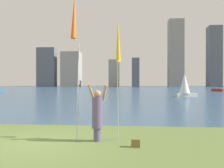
{
  "coord_description": "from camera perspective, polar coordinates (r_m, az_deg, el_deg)",
  "views": [
    {
      "loc": [
        2.95,
        -6.81,
        1.84
      ],
      "look_at": [
        1.68,
        7.84,
        1.73
      ],
      "focal_mm": 37.59,
      "sensor_mm": 36.0,
      "label": 1
    }
  ],
  "objects": [
    {
      "name": "skyline_tower_5",
      "position": [
        105.12,
        23.59,
        6.12
      ],
      "size": [
        5.08,
        5.2,
        24.73
      ],
      "color": "#565B66",
      "rests_on": "ground"
    },
    {
      "name": "skyline_tower_2",
      "position": [
        99.22,
        0.53,
        2.64
      ],
      "size": [
        4.46,
        3.6,
        11.39
      ],
      "color": "gray",
      "rests_on": "ground"
    },
    {
      "name": "skyline_tower_3",
      "position": [
        96.0,
        5.74,
        2.79
      ],
      "size": [
        3.02,
        5.67,
        11.64
      ],
      "color": "#565B66",
      "rests_on": "ground"
    },
    {
      "name": "sailboat_6",
      "position": [
        30.85,
        17.29,
        -0.42
      ],
      "size": [
        2.82,
        1.64,
        3.65
      ],
      "color": "silver",
      "rests_on": "ground"
    },
    {
      "name": "skyline_tower_1",
      "position": [
        102.26,
        -9.84,
        3.51
      ],
      "size": [
        7.93,
        6.59,
        14.76
      ],
      "color": "gray",
      "rests_on": "ground"
    },
    {
      "name": "skyline_tower_0",
      "position": [
        104.56,
        -15.59,
        3.95
      ],
      "size": [
        7.8,
        3.93,
        16.63
      ],
      "color": "#565B66",
      "rests_on": "ground"
    },
    {
      "name": "sailboat_2",
      "position": [
        52.14,
        24.36,
        -1.32
      ],
      "size": [
        2.29,
        2.35,
        3.44
      ],
      "color": "maroon",
      "rests_on": "ground"
    },
    {
      "name": "kite_flag_right",
      "position": [
        7.65,
        1.52,
        9.83
      ],
      "size": [
        0.16,
        0.45,
        3.84
      ],
      "color": "#B2B2B7",
      "rests_on": "ground"
    },
    {
      "name": "ground",
      "position": [
        57.87,
        2.02,
        -1.47
      ],
      "size": [
        120.0,
        138.0,
        0.12
      ],
      "color": "#5B7038"
    },
    {
      "name": "bag",
      "position": [
        6.88,
        5.75,
        -14.08
      ],
      "size": [
        0.25,
        0.17,
        0.23
      ],
      "color": "olive",
      "rests_on": "ground"
    },
    {
      "name": "person",
      "position": [
        7.38,
        -3.6,
        -7.02
      ],
      "size": [
        0.66,
        0.49,
        1.8
      ],
      "rotation": [
        0.0,
        0.0,
        0.02
      ],
      "color": "#594C72",
      "rests_on": "ground"
    },
    {
      "name": "kite_flag_left",
      "position": [
        7.35,
        -9.15,
        15.51
      ],
      "size": [
        0.16,
        0.83,
        4.59
      ],
      "color": "#B2B2B7",
      "rests_on": "ground"
    },
    {
      "name": "skyline_tower_4",
      "position": [
        99.31,
        15.23,
        7.18
      ],
      "size": [
        5.91,
        5.22,
        27.13
      ],
      "color": "gray",
      "rests_on": "ground"
    }
  ]
}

